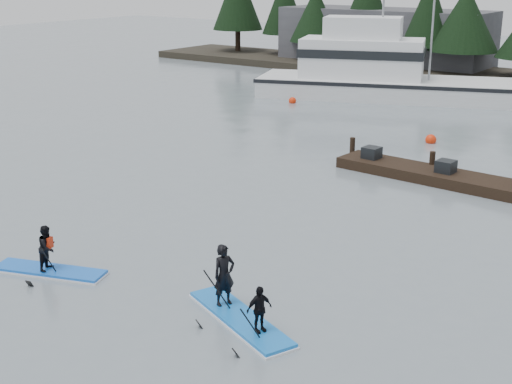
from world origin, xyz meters
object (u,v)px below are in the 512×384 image
Objects in this scene: fishing_boat_large at (384,86)px; floating_dock at (492,187)px; paddleboard_solo at (48,257)px; paddleboard_duo at (238,301)px.

floating_dock is at bearing -73.14° from fishing_boat_large.
paddleboard_solo is at bearing -101.99° from fishing_boat_large.
floating_dock is 3.49× the size of paddleboard_duo.
fishing_boat_large is 32.25m from paddleboard_solo.
fishing_boat_large reaches higher than paddleboard_duo.
paddleboard_duo is at bearing -11.18° from paddleboard_solo.
paddleboard_solo is (-7.85, -15.25, 0.26)m from floating_dock.
paddleboard_duo reaches higher than paddleboard_solo.
paddleboard_solo is 0.89× the size of paddleboard_duo.
floating_dock is 17.15m from paddleboard_solo.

